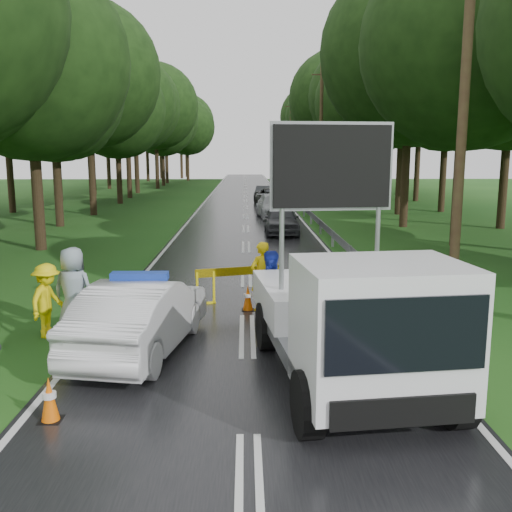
{
  "coord_description": "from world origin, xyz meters",
  "views": [
    {
      "loc": [
        -0.04,
        -11.93,
        3.9
      ],
      "look_at": [
        0.24,
        2.61,
        1.3
      ],
      "focal_mm": 40.0,
      "sensor_mm": 36.0,
      "label": 1
    }
  ],
  "objects_px": {
    "civilian": "(273,290)",
    "queue_car_fourth": "(264,194)",
    "barrier": "(238,276)",
    "queue_car_first": "(281,220)",
    "officer": "(261,277)",
    "police_sedan": "(141,316)",
    "work_truck": "(351,320)",
    "queue_car_third": "(274,198)",
    "queue_car_second": "(274,207)"
  },
  "relations": [
    {
      "from": "queue_car_first",
      "to": "queue_car_second",
      "type": "bearing_deg",
      "value": 89.88
    },
    {
      "from": "work_truck",
      "to": "barrier",
      "type": "bearing_deg",
      "value": 101.92
    },
    {
      "from": "work_truck",
      "to": "officer",
      "type": "xyz_separation_m",
      "value": [
        -1.35,
        4.85,
        -0.32
      ]
    },
    {
      "from": "queue_car_first",
      "to": "queue_car_second",
      "type": "distance_m",
      "value": 7.09
    },
    {
      "from": "barrier",
      "to": "queue_car_first",
      "type": "distance_m",
      "value": 13.45
    },
    {
      "from": "work_truck",
      "to": "queue_car_third",
      "type": "relative_size",
      "value": 1.1
    },
    {
      "from": "officer",
      "to": "queue_car_fourth",
      "type": "height_order",
      "value": "officer"
    },
    {
      "from": "queue_car_first",
      "to": "queue_car_third",
      "type": "xyz_separation_m",
      "value": [
        0.35,
        13.63,
        0.03
      ]
    },
    {
      "from": "police_sedan",
      "to": "queue_car_second",
      "type": "bearing_deg",
      "value": -89.12
    },
    {
      "from": "barrier",
      "to": "queue_car_first",
      "type": "bearing_deg",
      "value": 65.04
    },
    {
      "from": "police_sedan",
      "to": "officer",
      "type": "bearing_deg",
      "value": -119.42
    },
    {
      "from": "queue_car_third",
      "to": "queue_car_second",
      "type": "bearing_deg",
      "value": -99.69
    },
    {
      "from": "queue_car_third",
      "to": "civilian",
      "type": "bearing_deg",
      "value": -99.71
    },
    {
      "from": "civilian",
      "to": "queue_car_fourth",
      "type": "xyz_separation_m",
      "value": [
        1.01,
        35.3,
        -0.24
      ]
    },
    {
      "from": "civilian",
      "to": "queue_car_first",
      "type": "relative_size",
      "value": 0.44
    },
    {
      "from": "queue_car_first",
      "to": "queue_car_fourth",
      "type": "height_order",
      "value": "queue_car_first"
    },
    {
      "from": "work_truck",
      "to": "queue_car_third",
      "type": "distance_m",
      "value": 32.65
    },
    {
      "from": "queue_car_second",
      "to": "work_truck",
      "type": "bearing_deg",
      "value": -95.46
    },
    {
      "from": "barrier",
      "to": "queue_car_first",
      "type": "height_order",
      "value": "queue_car_first"
    },
    {
      "from": "barrier",
      "to": "queue_car_first",
      "type": "relative_size",
      "value": 0.55
    },
    {
      "from": "civilian",
      "to": "queue_car_second",
      "type": "height_order",
      "value": "civilian"
    },
    {
      "from": "civilian",
      "to": "officer",
      "type": "bearing_deg",
      "value": 72.72
    },
    {
      "from": "police_sedan",
      "to": "queue_car_fourth",
      "type": "bearing_deg",
      "value": -85.79
    },
    {
      "from": "police_sedan",
      "to": "queue_car_first",
      "type": "height_order",
      "value": "police_sedan"
    },
    {
      "from": "work_truck",
      "to": "queue_car_second",
      "type": "xyz_separation_m",
      "value": [
        0.05,
        26.11,
        -0.49
      ]
    },
    {
      "from": "officer",
      "to": "queue_car_first",
      "type": "bearing_deg",
      "value": -129.75
    },
    {
      "from": "queue_car_fourth",
      "to": "queue_car_second",
      "type": "bearing_deg",
      "value": -81.38
    },
    {
      "from": "queue_car_second",
      "to": "police_sedan",
      "type": "bearing_deg",
      "value": -104.41
    },
    {
      "from": "police_sedan",
      "to": "officer",
      "type": "xyz_separation_m",
      "value": [
        2.47,
        3.01,
        0.14
      ]
    },
    {
      "from": "queue_car_third",
      "to": "queue_car_fourth",
      "type": "bearing_deg",
      "value": 88.19
    },
    {
      "from": "police_sedan",
      "to": "work_truck",
      "type": "distance_m",
      "value": 4.27
    },
    {
      "from": "queue_car_first",
      "to": "queue_car_fourth",
      "type": "relative_size",
      "value": 1.03
    },
    {
      "from": "police_sedan",
      "to": "queue_car_second",
      "type": "distance_m",
      "value": 24.58
    },
    {
      "from": "queue_car_fourth",
      "to": "barrier",
      "type": "bearing_deg",
      "value": -85.36
    },
    {
      "from": "work_truck",
      "to": "queue_car_third",
      "type": "xyz_separation_m",
      "value": [
        0.39,
        32.65,
        -0.47
      ]
    },
    {
      "from": "officer",
      "to": "queue_car_second",
      "type": "relative_size",
      "value": 0.36
    },
    {
      "from": "queue_car_second",
      "to": "queue_car_third",
      "type": "bearing_deg",
      "value": 81.7
    },
    {
      "from": "queue_car_first",
      "to": "queue_car_second",
      "type": "height_order",
      "value": "queue_car_second"
    },
    {
      "from": "queue_car_first",
      "to": "queue_car_third",
      "type": "distance_m",
      "value": 13.63
    },
    {
      "from": "police_sedan",
      "to": "queue_car_fourth",
      "type": "xyz_separation_m",
      "value": [
        3.7,
        36.81,
        -0.09
      ]
    },
    {
      "from": "barrier",
      "to": "queue_car_first",
      "type": "xyz_separation_m",
      "value": [
        1.98,
        13.3,
        -0.03
      ]
    },
    {
      "from": "officer",
      "to": "queue_car_fourth",
      "type": "relative_size",
      "value": 0.45
    },
    {
      "from": "barrier",
      "to": "queue_car_fourth",
      "type": "height_order",
      "value": "queue_car_fourth"
    },
    {
      "from": "officer",
      "to": "queue_car_third",
      "type": "relative_size",
      "value": 0.34
    },
    {
      "from": "barrier",
      "to": "queue_car_second",
      "type": "height_order",
      "value": "queue_car_second"
    },
    {
      "from": "queue_car_second",
      "to": "queue_car_fourth",
      "type": "xyz_separation_m",
      "value": [
        -0.18,
        12.54,
        -0.06
      ]
    },
    {
      "from": "queue_car_third",
      "to": "barrier",
      "type": "bearing_deg",
      "value": -101.69
    },
    {
      "from": "officer",
      "to": "police_sedan",
      "type": "bearing_deg",
      "value": 16.49
    },
    {
      "from": "work_truck",
      "to": "civilian",
      "type": "height_order",
      "value": "work_truck"
    },
    {
      "from": "police_sedan",
      "to": "queue_car_third",
      "type": "relative_size",
      "value": 0.89
    }
  ]
}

